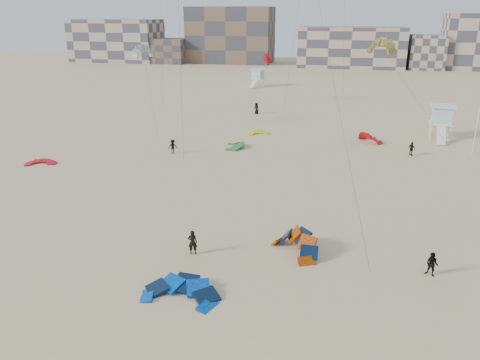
% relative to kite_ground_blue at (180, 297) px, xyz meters
% --- Properties ---
extents(ground, '(320.00, 320.00, 0.00)m').
position_rel_kite_ground_blue_xyz_m(ground, '(-1.91, 2.91, 0.00)').
color(ground, tan).
rests_on(ground, ground).
extents(kite_ground_blue, '(4.98, 5.23, 2.63)m').
position_rel_kite_ground_blue_xyz_m(kite_ground_blue, '(0.00, 0.00, 0.00)').
color(kite_ground_blue, blue).
rests_on(kite_ground_blue, ground).
extents(kite_ground_orange, '(5.80, 5.80, 4.15)m').
position_rel_kite_ground_blue_xyz_m(kite_ground_orange, '(6.02, 7.16, 0.00)').
color(kite_ground_orange, '#F24A00').
rests_on(kite_ground_orange, ground).
extents(kite_ground_red, '(4.06, 4.18, 0.80)m').
position_rel_kite_ground_blue_xyz_m(kite_ground_red, '(-24.44, 21.24, 0.00)').
color(kite_ground_red, '#CC0008').
rests_on(kite_ground_red, ground).
extents(kite_ground_green, '(4.64, 4.43, 2.03)m').
position_rel_kite_ground_blue_xyz_m(kite_ground_green, '(-4.93, 33.01, 0.00)').
color(kite_ground_green, '#208E31').
rests_on(kite_ground_green, ground).
extents(kite_ground_red_far, '(5.24, 5.24, 3.77)m').
position_rel_kite_ground_blue_xyz_m(kite_ground_red_far, '(11.95, 39.62, 0.00)').
color(kite_ground_red_far, '#CC0008').
rests_on(kite_ground_red_far, ground).
extents(kite_ground_yellow, '(3.76, 3.89, 1.41)m').
position_rel_kite_ground_blue_xyz_m(kite_ground_yellow, '(-3.13, 40.32, 0.00)').
color(kite_ground_yellow, '#C3CC08').
rests_on(kite_ground_yellow, ground).
extents(kitesurfer_main, '(0.75, 0.58, 1.81)m').
position_rel_kite_ground_blue_xyz_m(kitesurfer_main, '(-0.97, 5.28, 0.91)').
color(kitesurfer_main, black).
rests_on(kitesurfer_main, ground).
extents(kitesurfer_b, '(0.99, 0.92, 1.63)m').
position_rel_kite_ground_blue_xyz_m(kitesurfer_b, '(14.94, 6.06, 0.81)').
color(kitesurfer_b, black).
rests_on(kitesurfer_b, ground).
extents(kitesurfer_c, '(1.28, 1.17, 1.72)m').
position_rel_kite_ground_blue_xyz_m(kitesurfer_c, '(-11.39, 28.57, 0.86)').
color(kitesurfer_c, black).
rests_on(kitesurfer_c, ground).
extents(kitesurfer_d, '(0.99, 0.96, 1.66)m').
position_rel_kite_ground_blue_xyz_m(kitesurfer_d, '(16.55, 34.27, 0.83)').
color(kitesurfer_d, black).
rests_on(kitesurfer_d, ground).
extents(kitesurfer_e, '(1.06, 0.87, 1.86)m').
position_rel_kite_ground_blue_xyz_m(kitesurfer_e, '(-6.24, 54.09, 0.93)').
color(kitesurfer_e, black).
rests_on(kitesurfer_e, ground).
extents(kite_fly_grey, '(7.52, 11.10, 10.92)m').
position_rel_kite_ground_blue_xyz_m(kite_fly_grey, '(-19.83, 40.30, 10.81)').
color(kite_fly_grey, silver).
rests_on(kite_fly_grey, ground).
extents(kite_fly_olive, '(11.21, 6.79, 12.62)m').
position_rel_kite_ground_blue_xyz_m(kite_fly_olive, '(12.10, 36.65, 12.19)').
color(kite_fly_olive, olive).
rests_on(kite_fly_olive, ground).
extents(kite_fly_red, '(3.95, 8.52, 8.19)m').
position_rel_kite_ground_blue_xyz_m(kite_fly_red, '(-6.53, 65.08, 8.00)').
color(kite_fly_red, '#CC0008').
rests_on(kite_fly_red, ground).
extents(lifeguard_tower_near, '(3.42, 6.22, 4.44)m').
position_rel_kite_ground_blue_xyz_m(lifeguard_tower_near, '(21.18, 44.04, 2.20)').
color(lifeguard_tower_near, white).
rests_on(lifeguard_tower_near, ground).
extents(lifeguard_tower_far, '(3.32, 5.69, 3.94)m').
position_rel_kite_ground_blue_xyz_m(lifeguard_tower_far, '(-12.17, 84.86, 1.95)').
color(lifeguard_tower_far, white).
rests_on(lifeguard_tower_far, ground).
extents(flagpole, '(0.68, 0.10, 8.33)m').
position_rel_kite_ground_blue_xyz_m(flagpole, '(23.85, 36.73, 4.37)').
color(flagpole, white).
rests_on(flagpole, ground).
extents(condo_west_a, '(30.00, 15.00, 14.00)m').
position_rel_kite_ground_blue_xyz_m(condo_west_a, '(-71.91, 132.91, 7.00)').
color(condo_west_a, tan).
rests_on(condo_west_a, ground).
extents(condo_west_b, '(28.00, 14.00, 18.00)m').
position_rel_kite_ground_blue_xyz_m(condo_west_b, '(-31.91, 136.91, 9.00)').
color(condo_west_b, brown).
rests_on(condo_west_b, ground).
extents(condo_mid, '(32.00, 16.00, 12.00)m').
position_rel_kite_ground_blue_xyz_m(condo_mid, '(8.09, 132.91, 6.00)').
color(condo_mid, tan).
rests_on(condo_mid, ground).
extents(condo_fill_left, '(12.00, 10.00, 8.00)m').
position_rel_kite_ground_blue_xyz_m(condo_fill_left, '(-51.91, 130.91, 4.00)').
color(condo_fill_left, brown).
rests_on(condo_fill_left, ground).
extents(condo_fill_right, '(10.00, 10.00, 10.00)m').
position_rel_kite_ground_blue_xyz_m(condo_fill_right, '(30.09, 130.91, 5.00)').
color(condo_fill_right, tan).
rests_on(condo_fill_right, ground).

